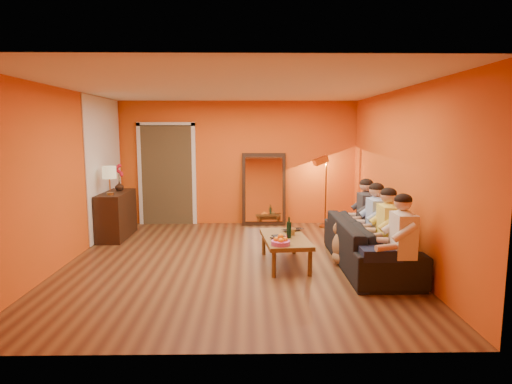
{
  "coord_description": "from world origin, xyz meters",
  "views": [
    {
      "loc": [
        0.24,
        -6.33,
        1.97
      ],
      "look_at": [
        0.35,
        0.5,
        1.0
      ],
      "focal_mm": 30.0,
      "sensor_mm": 36.0,
      "label": 1
    }
  ],
  "objects_px": {
    "table_lamp": "(110,181)",
    "sofa": "(369,243)",
    "person_far_right": "(366,216)",
    "floor_lamp": "(326,193)",
    "wine_bottle": "(289,227)",
    "sideboard": "(117,215)",
    "person_mid_right": "(376,224)",
    "laptop": "(295,231)",
    "mirror_frame": "(264,189)",
    "person_mid_left": "(388,232)",
    "dog": "(344,243)",
    "person_far_left": "(403,243)",
    "vase": "(119,186)",
    "coffee_table": "(285,251)",
    "tumbler": "(292,232)"
  },
  "relations": [
    {
      "from": "mirror_frame",
      "to": "table_lamp",
      "type": "distance_m",
      "value": 3.13
    },
    {
      "from": "mirror_frame",
      "to": "laptop",
      "type": "bearing_deg",
      "value": -80.66
    },
    {
      "from": "sideboard",
      "to": "person_far_left",
      "type": "distance_m",
      "value": 5.19
    },
    {
      "from": "wine_bottle",
      "to": "table_lamp",
      "type": "bearing_deg",
      "value": 154.45
    },
    {
      "from": "dog",
      "to": "person_far_right",
      "type": "bearing_deg",
      "value": 52.29
    },
    {
      "from": "table_lamp",
      "to": "laptop",
      "type": "xyz_separation_m",
      "value": [
        3.19,
        -1.06,
        -0.67
      ]
    },
    {
      "from": "sideboard",
      "to": "table_lamp",
      "type": "relative_size",
      "value": 2.31
    },
    {
      "from": "vase",
      "to": "person_mid_right",
      "type": "bearing_deg",
      "value": -23.94
    },
    {
      "from": "person_mid_left",
      "to": "person_mid_right",
      "type": "distance_m",
      "value": 0.55
    },
    {
      "from": "coffee_table",
      "to": "tumbler",
      "type": "xyz_separation_m",
      "value": [
        0.12,
        0.12,
        0.26
      ]
    },
    {
      "from": "person_mid_right",
      "to": "laptop",
      "type": "height_order",
      "value": "person_mid_right"
    },
    {
      "from": "person_far_left",
      "to": "vase",
      "type": "relative_size",
      "value": 7.16
    },
    {
      "from": "table_lamp",
      "to": "wine_bottle",
      "type": "relative_size",
      "value": 1.65
    },
    {
      "from": "person_far_right",
      "to": "tumbler",
      "type": "xyz_separation_m",
      "value": [
        -1.24,
        -0.45,
        -0.14
      ]
    },
    {
      "from": "wine_bottle",
      "to": "laptop",
      "type": "xyz_separation_m",
      "value": [
        0.13,
        0.4,
        -0.14
      ]
    },
    {
      "from": "mirror_frame",
      "to": "tumbler",
      "type": "height_order",
      "value": "mirror_frame"
    },
    {
      "from": "person_far_left",
      "to": "wine_bottle",
      "type": "distance_m",
      "value": 1.66
    },
    {
      "from": "person_mid_right",
      "to": "coffee_table",
      "type": "bearing_deg",
      "value": -179.01
    },
    {
      "from": "dog",
      "to": "person_mid_right",
      "type": "bearing_deg",
      "value": 3.83
    },
    {
      "from": "laptop",
      "to": "floor_lamp",
      "type": "bearing_deg",
      "value": 40.38
    },
    {
      "from": "mirror_frame",
      "to": "laptop",
      "type": "distance_m",
      "value": 2.5
    },
    {
      "from": "vase",
      "to": "laptop",
      "type": "bearing_deg",
      "value": -26.82
    },
    {
      "from": "person_far_right",
      "to": "laptop",
      "type": "height_order",
      "value": "person_far_right"
    },
    {
      "from": "floor_lamp",
      "to": "person_far_right",
      "type": "xyz_separation_m",
      "value": [
        0.32,
        -1.9,
        -0.11
      ]
    },
    {
      "from": "sideboard",
      "to": "person_mid_right",
      "type": "height_order",
      "value": "person_mid_right"
    },
    {
      "from": "table_lamp",
      "to": "sofa",
      "type": "relative_size",
      "value": 0.22
    },
    {
      "from": "person_far_left",
      "to": "laptop",
      "type": "xyz_separation_m",
      "value": [
        -1.18,
        1.43,
        -0.18
      ]
    },
    {
      "from": "sideboard",
      "to": "person_mid_right",
      "type": "bearing_deg",
      "value": -21.14
    },
    {
      "from": "person_far_left",
      "to": "person_far_right",
      "type": "distance_m",
      "value": 1.65
    },
    {
      "from": "person_mid_right",
      "to": "laptop",
      "type": "distance_m",
      "value": 1.24
    },
    {
      "from": "mirror_frame",
      "to": "coffee_table",
      "type": "distance_m",
      "value": 2.86
    },
    {
      "from": "person_far_right",
      "to": "person_mid_right",
      "type": "bearing_deg",
      "value": -90.0
    },
    {
      "from": "laptop",
      "to": "table_lamp",
      "type": "bearing_deg",
      "value": 133.93
    },
    {
      "from": "wine_bottle",
      "to": "mirror_frame",
      "type": "bearing_deg",
      "value": 95.46
    },
    {
      "from": "coffee_table",
      "to": "dog",
      "type": "height_order",
      "value": "dog"
    },
    {
      "from": "sideboard",
      "to": "person_far_right",
      "type": "relative_size",
      "value": 0.97
    },
    {
      "from": "table_lamp",
      "to": "floor_lamp",
      "type": "height_order",
      "value": "floor_lamp"
    },
    {
      "from": "sofa",
      "to": "floor_lamp",
      "type": "distance_m",
      "value": 2.58
    },
    {
      "from": "laptop",
      "to": "vase",
      "type": "height_order",
      "value": "vase"
    },
    {
      "from": "mirror_frame",
      "to": "wine_bottle",
      "type": "relative_size",
      "value": 4.9
    },
    {
      "from": "wine_bottle",
      "to": "tumbler",
      "type": "xyz_separation_m",
      "value": [
        0.07,
        0.17,
        -0.11
      ]
    },
    {
      "from": "vase",
      "to": "table_lamp",
      "type": "bearing_deg",
      "value": -90.0
    },
    {
      "from": "dog",
      "to": "wine_bottle",
      "type": "relative_size",
      "value": 2.07
    },
    {
      "from": "sofa",
      "to": "person_far_right",
      "type": "relative_size",
      "value": 1.91
    },
    {
      "from": "person_far_left",
      "to": "person_mid_left",
      "type": "bearing_deg",
      "value": 90.0
    },
    {
      "from": "table_lamp",
      "to": "floor_lamp",
      "type": "xyz_separation_m",
      "value": [
        4.05,
        1.06,
        -0.39
      ]
    },
    {
      "from": "laptop",
      "to": "vase",
      "type": "xyz_separation_m",
      "value": [
        -3.19,
        1.61,
        0.5
      ]
    },
    {
      "from": "table_lamp",
      "to": "laptop",
      "type": "relative_size",
      "value": 1.43
    },
    {
      "from": "person_far_left",
      "to": "person_mid_left",
      "type": "distance_m",
      "value": 0.55
    },
    {
      "from": "coffee_table",
      "to": "vase",
      "type": "relative_size",
      "value": 7.16
    }
  ]
}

